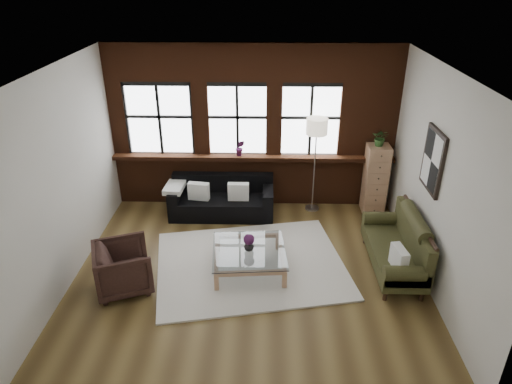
{
  "coord_description": "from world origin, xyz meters",
  "views": [
    {
      "loc": [
        0.26,
        -5.96,
        4.45
      ],
      "look_at": [
        0.1,
        0.6,
        1.15
      ],
      "focal_mm": 32.0,
      "sensor_mm": 36.0,
      "label": 1
    }
  ],
  "objects_px": {
    "armchair": "(123,268)",
    "floor_lamp": "(315,162)",
    "vintage_settee": "(394,244)",
    "vase": "(249,246)",
    "dark_sofa": "(222,198)",
    "coffee_table": "(249,260)",
    "drawer_chest": "(375,179)"
  },
  "relations": [
    {
      "from": "dark_sofa",
      "to": "vintage_settee",
      "type": "distance_m",
      "value": 3.38
    },
    {
      "from": "vase",
      "to": "coffee_table",
      "type": "bearing_deg",
      "value": 180.0
    },
    {
      "from": "drawer_chest",
      "to": "coffee_table",
      "type": "bearing_deg",
      "value": -139.38
    },
    {
      "from": "armchair",
      "to": "coffee_table",
      "type": "distance_m",
      "value": 1.94
    },
    {
      "from": "dark_sofa",
      "to": "armchair",
      "type": "bearing_deg",
      "value": -118.64
    },
    {
      "from": "coffee_table",
      "to": "vase",
      "type": "distance_m",
      "value": 0.27
    },
    {
      "from": "coffee_table",
      "to": "floor_lamp",
      "type": "relative_size",
      "value": 0.56
    },
    {
      "from": "vintage_settee",
      "to": "drawer_chest",
      "type": "xyz_separation_m",
      "value": [
        0.09,
        1.98,
        0.21
      ]
    },
    {
      "from": "dark_sofa",
      "to": "coffee_table",
      "type": "relative_size",
      "value": 1.74
    },
    {
      "from": "coffee_table",
      "to": "drawer_chest",
      "type": "relative_size",
      "value": 0.83
    },
    {
      "from": "dark_sofa",
      "to": "armchair",
      "type": "distance_m",
      "value": 2.64
    },
    {
      "from": "armchair",
      "to": "coffee_table",
      "type": "height_order",
      "value": "armchair"
    },
    {
      "from": "floor_lamp",
      "to": "dark_sofa",
      "type": "bearing_deg",
      "value": -171.71
    },
    {
      "from": "vintage_settee",
      "to": "armchair",
      "type": "relative_size",
      "value": 2.19
    },
    {
      "from": "vintage_settee",
      "to": "dark_sofa",
      "type": "bearing_deg",
      "value": 148.95
    },
    {
      "from": "floor_lamp",
      "to": "coffee_table",
      "type": "bearing_deg",
      "value": -119.88
    },
    {
      "from": "armchair",
      "to": "coffee_table",
      "type": "bearing_deg",
      "value": -95.82
    },
    {
      "from": "floor_lamp",
      "to": "drawer_chest",
      "type": "bearing_deg",
      "value": -1.48
    },
    {
      "from": "armchair",
      "to": "dark_sofa",
      "type": "bearing_deg",
      "value": -49.54
    },
    {
      "from": "dark_sofa",
      "to": "coffee_table",
      "type": "bearing_deg",
      "value": -71.75
    },
    {
      "from": "vintage_settee",
      "to": "coffee_table",
      "type": "xyz_separation_m",
      "value": [
        -2.3,
        -0.07,
        -0.29
      ]
    },
    {
      "from": "vintage_settee",
      "to": "floor_lamp",
      "type": "height_order",
      "value": "floor_lamp"
    },
    {
      "from": "floor_lamp",
      "to": "vase",
      "type": "bearing_deg",
      "value": -119.88
    },
    {
      "from": "vase",
      "to": "floor_lamp",
      "type": "xyz_separation_m",
      "value": [
        1.19,
        2.08,
        0.57
      ]
    },
    {
      "from": "armchair",
      "to": "drawer_chest",
      "type": "distance_m",
      "value": 4.97
    },
    {
      "from": "vintage_settee",
      "to": "vase",
      "type": "xyz_separation_m",
      "value": [
        -2.3,
        -0.07,
        -0.02
      ]
    },
    {
      "from": "dark_sofa",
      "to": "drawer_chest",
      "type": "xyz_separation_m",
      "value": [
        2.99,
        0.23,
        0.33
      ]
    },
    {
      "from": "coffee_table",
      "to": "drawer_chest",
      "type": "distance_m",
      "value": 3.19
    },
    {
      "from": "vase",
      "to": "floor_lamp",
      "type": "bearing_deg",
      "value": 60.12
    },
    {
      "from": "coffee_table",
      "to": "floor_lamp",
      "type": "height_order",
      "value": "floor_lamp"
    },
    {
      "from": "armchair",
      "to": "floor_lamp",
      "type": "bearing_deg",
      "value": -70.75
    },
    {
      "from": "vintage_settee",
      "to": "floor_lamp",
      "type": "relative_size",
      "value": 0.87
    }
  ]
}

